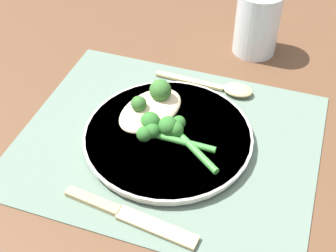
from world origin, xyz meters
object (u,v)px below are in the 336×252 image
broccoli_stalk_front (154,130)px  knife (127,215)px  plate (168,136)px  broccoli_stalk_left (176,130)px  spoon (227,88)px  water_glass (257,23)px  chicken_fillet (151,110)px

broccoli_stalk_front → knife: broccoli_stalk_front is taller
plate → broccoli_stalk_front: bearing=30.6°
broccoli_stalk_front → broccoli_stalk_left: bearing=-69.4°
spoon → water_glass: 0.14m
broccoli_stalk_front → spoon: (-0.07, -0.15, -0.02)m
broccoli_stalk_left → spoon: size_ratio=0.63×
chicken_fillet → broccoli_stalk_left: (-0.05, 0.03, 0.00)m
knife → spoon: bearing=175.2°
plate → spoon: bearing=-110.9°
chicken_fillet → spoon: (-0.09, -0.11, -0.02)m
chicken_fillet → spoon: bearing=-128.9°
chicken_fillet → knife: 0.18m
broccoli_stalk_left → spoon: (-0.04, -0.14, -0.02)m
chicken_fillet → plate: bearing=142.7°
broccoli_stalk_front → spoon: broccoli_stalk_front is taller
water_glass → spoon: bearing=82.2°
broccoli_stalk_front → knife: bearing=-173.6°
chicken_fillet → broccoli_stalk_left: bearing=149.8°
chicken_fillet → broccoli_stalk_front: bearing=116.6°
broccoli_stalk_front → broccoli_stalk_left: same height
broccoli_stalk_left → chicken_fillet: bearing=96.9°
plate → water_glass: 0.29m
broccoli_stalk_front → spoon: bearing=-24.2°
broccoli_stalk_left → spoon: 0.15m
chicken_fillet → broccoli_stalk_front: broccoli_stalk_front is taller
plate → knife: bearing=87.9°
knife → water_glass: (-0.08, -0.42, 0.05)m
broccoli_stalk_left → knife: 0.15m
knife → broccoli_stalk_left: bearing=-179.8°
broccoli_stalk_front → knife: (-0.01, 0.13, -0.02)m
plate → broccoli_stalk_front: size_ratio=2.11×
broccoli_stalk_left → water_glass: bearing=24.7°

